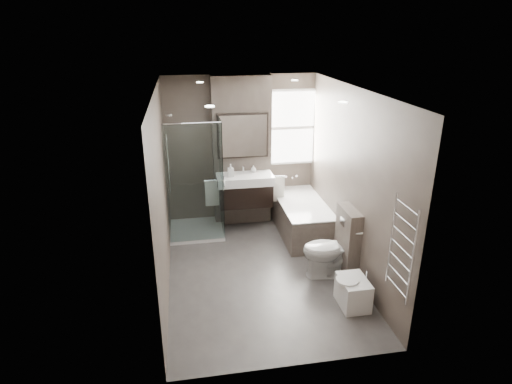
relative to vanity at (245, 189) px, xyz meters
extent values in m
cube|color=#484442|center=(0.00, -1.43, -0.77)|extent=(2.65, 3.85, 0.05)
cube|color=silver|center=(0.00, -1.43, 1.88)|extent=(2.65, 3.85, 0.05)
cube|color=brown|center=(0.00, 0.50, 0.56)|extent=(2.65, 0.05, 2.60)
cube|color=brown|center=(0.00, -3.35, 0.56)|extent=(2.65, 0.05, 2.60)
cube|color=brown|center=(-1.32, -1.43, 0.56)|extent=(0.05, 3.85, 2.60)
cube|color=brown|center=(1.32, -1.43, 0.56)|extent=(0.05, 3.85, 2.60)
cube|color=#544A42|center=(0.00, 0.35, 0.56)|extent=(1.00, 0.25, 2.60)
cube|color=black|center=(0.00, 0.00, -0.08)|extent=(0.90, 0.45, 0.38)
cube|color=white|center=(0.00, 0.00, 0.18)|extent=(0.95, 0.47, 0.15)
cylinder|color=silver|center=(0.00, 0.17, 0.32)|extent=(0.03, 0.03, 0.12)
cylinder|color=silver|center=(0.00, 0.11, 0.37)|extent=(0.02, 0.12, 0.02)
cube|color=black|center=(0.00, 0.19, 0.89)|extent=(0.86, 0.06, 0.76)
cube|color=white|center=(0.00, 0.15, 0.89)|extent=(0.80, 0.02, 0.70)
cube|color=silver|center=(-0.56, -0.02, -0.02)|extent=(0.24, 0.06, 0.44)
cube|color=silver|center=(0.56, -0.02, -0.02)|extent=(0.24, 0.06, 0.44)
cube|color=white|center=(-0.85, 0.02, -0.71)|extent=(0.90, 0.90, 0.06)
cube|color=white|center=(-0.85, -0.42, 0.29)|extent=(0.88, 0.01, 1.94)
cube|color=white|center=(-0.41, 0.02, 0.29)|extent=(0.01, 0.88, 1.94)
cylinder|color=silver|center=(-1.25, 0.02, 0.51)|extent=(0.02, 0.02, 1.00)
cube|color=#544A42|center=(0.93, -0.33, -0.47)|extent=(0.75, 1.60, 0.55)
cube|color=white|center=(0.93, -0.33, -0.19)|extent=(0.75, 1.60, 0.03)
cube|color=white|center=(0.93, -0.33, -0.25)|extent=(0.61, 1.42, 0.12)
cube|color=white|center=(0.90, 0.45, 0.93)|extent=(0.98, 0.04, 1.33)
cube|color=white|center=(0.90, 0.43, 0.93)|extent=(0.90, 0.01, 1.25)
cube|color=white|center=(0.90, 0.42, 0.93)|extent=(0.90, 0.01, 0.05)
imported|color=white|center=(0.97, -1.70, -0.34)|extent=(0.84, 0.53, 0.81)
cube|color=#544A42|center=(1.21, -1.68, -0.24)|extent=(0.18, 0.55, 1.00)
cube|color=silver|center=(1.11, -1.68, 0.08)|extent=(0.01, 0.16, 0.11)
cube|color=white|center=(1.02, -2.43, -0.55)|extent=(0.34, 0.47, 0.37)
cylinder|color=white|center=(0.93, -2.43, -0.37)|extent=(0.28, 0.28, 0.05)
cylinder|color=silver|center=(1.18, -2.43, -0.30)|extent=(0.02, 0.02, 0.10)
cylinder|color=silver|center=(1.25, -3.26, 0.38)|extent=(0.03, 0.03, 1.10)
cylinder|color=silver|center=(1.25, -2.80, 0.38)|extent=(0.03, 0.03, 1.10)
cube|color=silver|center=(1.25, -3.03, 0.38)|extent=(0.02, 0.46, 1.00)
imported|color=white|center=(-0.24, -0.03, 0.37)|extent=(0.09, 0.10, 0.21)
imported|color=white|center=(0.17, 0.12, 0.32)|extent=(0.10, 0.10, 0.12)
camera|label=1|loc=(-0.98, -6.74, 2.60)|focal=30.00mm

